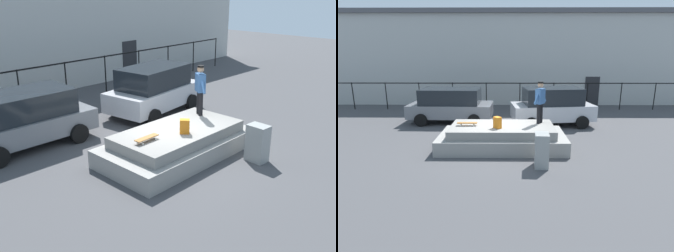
# 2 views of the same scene
# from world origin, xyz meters

# --- Properties ---
(ground_plane) EXTENTS (60.00, 60.00, 0.00)m
(ground_plane) POSITION_xyz_m (0.00, 0.00, 0.00)
(ground_plane) COLOR #424244
(concrete_ledge) EXTENTS (4.84, 2.48, 0.87)m
(concrete_ledge) POSITION_xyz_m (0.12, -0.27, 0.40)
(concrete_ledge) COLOR gray
(concrete_ledge) RESTS_ON ground_plane
(skateboarder) EXTENTS (0.60, 0.85, 1.64)m
(skateboarder) POSITION_xyz_m (1.60, 0.11, 1.81)
(skateboarder) COLOR black
(skateboarder) RESTS_ON concrete_ledge
(skateboard) EXTENTS (0.77, 0.24, 0.12)m
(skateboard) POSITION_xyz_m (-1.23, -0.33, 0.97)
(skateboard) COLOR brown
(skateboard) RESTS_ON concrete_ledge
(backpack) EXTENTS (0.33, 0.34, 0.42)m
(backpack) POSITION_xyz_m (-0.05, -0.68, 1.08)
(backpack) COLOR orange
(backpack) RESTS_ON concrete_ledge
(car_grey_hatchback_near) EXTENTS (4.37, 2.32, 1.79)m
(car_grey_hatchback_near) POSITION_xyz_m (-2.68, 3.81, 0.94)
(car_grey_hatchback_near) COLOR slate
(car_grey_hatchback_near) RESTS_ON ground_plane
(car_silver_hatchback_mid) EXTENTS (4.24, 2.57, 1.90)m
(car_silver_hatchback_mid) POSITION_xyz_m (2.57, 3.26, 0.99)
(car_silver_hatchback_mid) COLOR #B7B7BC
(car_silver_hatchback_mid) RESTS_ON ground_plane
(utility_box) EXTENTS (0.48, 0.63, 1.11)m
(utility_box) POSITION_xyz_m (1.42, -2.23, 0.56)
(utility_box) COLOR gray
(utility_box) RESTS_ON ground_plane
(fence_row) EXTENTS (24.06, 0.06, 1.75)m
(fence_row) POSITION_xyz_m (0.00, 7.27, 1.24)
(fence_row) COLOR black
(fence_row) RESTS_ON ground_plane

